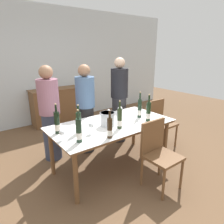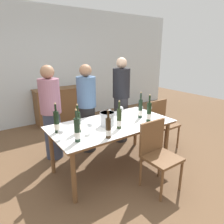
{
  "view_description": "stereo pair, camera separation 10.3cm",
  "coord_description": "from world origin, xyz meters",
  "px_view_note": "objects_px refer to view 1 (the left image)",
  "views": [
    {
      "loc": [
        -1.69,
        -2.23,
        1.79
      ],
      "look_at": [
        0.0,
        0.0,
        0.92
      ],
      "focal_mm": 32.0,
      "sensor_mm": 36.0,
      "label": 1
    },
    {
      "loc": [
        -1.61,
        -2.29,
        1.79
      ],
      "look_at": [
        0.0,
        0.0,
        0.92
      ],
      "focal_mm": 32.0,
      "sensor_mm": 36.0,
      "label": 2
    }
  ],
  "objects_px": {
    "wine_bottle_6": "(110,129)",
    "person_guest_left": "(86,110)",
    "wine_bottle_5": "(79,123)",
    "wine_bottle_4": "(120,119)",
    "wine_glass_4": "(109,112)",
    "chair_right_end": "(160,120)",
    "person_guest_right": "(119,101)",
    "wine_glass_3": "(148,108)",
    "wine_bottle_0": "(148,112)",
    "wine_glass_0": "(140,107)",
    "wine_glass_2": "(91,126)",
    "wine_bottle_2": "(57,123)",
    "wine_glass_5": "(120,109)",
    "ice_bucket": "(107,119)",
    "wine_glass_1": "(62,133)",
    "wine_bottle_3": "(79,131)",
    "chair_near_front": "(158,150)",
    "dining_table": "(112,128)",
    "sideboard_cabinet": "(57,106)",
    "person_host": "(50,114)",
    "wine_bottle_1": "(140,109)"
  },
  "relations": [
    {
      "from": "dining_table",
      "to": "person_host",
      "type": "relative_size",
      "value": 1.16
    },
    {
      "from": "wine_bottle_2",
      "to": "chair_near_front",
      "type": "height_order",
      "value": "wine_bottle_2"
    },
    {
      "from": "wine_bottle_3",
      "to": "wine_glass_2",
      "type": "relative_size",
      "value": 2.66
    },
    {
      "from": "wine_glass_0",
      "to": "wine_glass_3",
      "type": "xyz_separation_m",
      "value": [
        0.1,
        -0.1,
        0.0
      ]
    },
    {
      "from": "wine_bottle_2",
      "to": "wine_glass_0",
      "type": "relative_size",
      "value": 2.77
    },
    {
      "from": "ice_bucket",
      "to": "person_guest_left",
      "type": "relative_size",
      "value": 0.14
    },
    {
      "from": "wine_bottle_0",
      "to": "wine_glass_0",
      "type": "relative_size",
      "value": 2.9
    },
    {
      "from": "wine_bottle_5",
      "to": "wine_glass_5",
      "type": "distance_m",
      "value": 0.94
    },
    {
      "from": "wine_glass_4",
      "to": "wine_bottle_6",
      "type": "bearing_deg",
      "value": -125.44
    },
    {
      "from": "wine_glass_5",
      "to": "wine_bottle_0",
      "type": "bearing_deg",
      "value": -70.82
    },
    {
      "from": "ice_bucket",
      "to": "sideboard_cabinet",
      "type": "bearing_deg",
      "value": 84.71
    },
    {
      "from": "wine_bottle_1",
      "to": "wine_glass_3",
      "type": "xyz_separation_m",
      "value": [
        0.27,
        0.06,
        -0.04
      ]
    },
    {
      "from": "ice_bucket",
      "to": "wine_bottle_6",
      "type": "relative_size",
      "value": 0.61
    },
    {
      "from": "wine_glass_3",
      "to": "wine_glass_5",
      "type": "bearing_deg",
      "value": 154.1
    },
    {
      "from": "wine_bottle_5",
      "to": "person_guest_left",
      "type": "height_order",
      "value": "person_guest_left"
    },
    {
      "from": "sideboard_cabinet",
      "to": "wine_glass_2",
      "type": "bearing_deg",
      "value": -102.43
    },
    {
      "from": "wine_bottle_5",
      "to": "wine_glass_1",
      "type": "bearing_deg",
      "value": -163.29
    },
    {
      "from": "wine_glass_3",
      "to": "wine_glass_4",
      "type": "xyz_separation_m",
      "value": [
        -0.65,
        0.27,
        -0.02
      ]
    },
    {
      "from": "dining_table",
      "to": "wine_bottle_0",
      "type": "distance_m",
      "value": 0.61
    },
    {
      "from": "wine_bottle_2",
      "to": "wine_glass_5",
      "type": "bearing_deg",
      "value": 4.38
    },
    {
      "from": "chair_near_front",
      "to": "person_guest_left",
      "type": "xyz_separation_m",
      "value": [
        -0.26,
        1.43,
        0.26
      ]
    },
    {
      "from": "ice_bucket",
      "to": "person_guest_right",
      "type": "height_order",
      "value": "person_guest_right"
    },
    {
      "from": "wine_bottle_1",
      "to": "wine_bottle_3",
      "type": "height_order",
      "value": "wine_bottle_1"
    },
    {
      "from": "wine_glass_3",
      "to": "wine_glass_5",
      "type": "xyz_separation_m",
      "value": [
        -0.45,
        0.22,
        0.01
      ]
    },
    {
      "from": "wine_bottle_6",
      "to": "person_guest_left",
      "type": "distance_m",
      "value": 1.16
    },
    {
      "from": "wine_bottle_1",
      "to": "wine_bottle_6",
      "type": "distance_m",
      "value": 0.92
    },
    {
      "from": "wine_bottle_4",
      "to": "wine_glass_4",
      "type": "relative_size",
      "value": 3.23
    },
    {
      "from": "wine_bottle_1",
      "to": "wine_glass_5",
      "type": "xyz_separation_m",
      "value": [
        -0.18,
        0.28,
        -0.03
      ]
    },
    {
      "from": "wine_glass_2",
      "to": "wine_glass_1",
      "type": "bearing_deg",
      "value": 173.37
    },
    {
      "from": "ice_bucket",
      "to": "person_guest_left",
      "type": "height_order",
      "value": "person_guest_left"
    },
    {
      "from": "wine_glass_0",
      "to": "wine_glass_5",
      "type": "bearing_deg",
      "value": 161.52
    },
    {
      "from": "wine_glass_2",
      "to": "wine_glass_3",
      "type": "xyz_separation_m",
      "value": [
        1.24,
        0.15,
        -0.0
      ]
    },
    {
      "from": "wine_bottle_6",
      "to": "wine_bottle_0",
      "type": "bearing_deg",
      "value": 9.52
    },
    {
      "from": "wine_bottle_6",
      "to": "person_host",
      "type": "distance_m",
      "value": 1.26
    },
    {
      "from": "sideboard_cabinet",
      "to": "wine_glass_3",
      "type": "height_order",
      "value": "wine_glass_3"
    },
    {
      "from": "wine_bottle_0",
      "to": "wine_bottle_4",
      "type": "distance_m",
      "value": 0.55
    },
    {
      "from": "wine_bottle_5",
      "to": "wine_bottle_6",
      "type": "bearing_deg",
      "value": -59.07
    },
    {
      "from": "wine_bottle_5",
      "to": "wine_bottle_2",
      "type": "bearing_deg",
      "value": 146.19
    },
    {
      "from": "person_guest_left",
      "to": "wine_bottle_5",
      "type": "bearing_deg",
      "value": -125.51
    },
    {
      "from": "person_host",
      "to": "person_guest_right",
      "type": "height_order",
      "value": "person_guest_right"
    },
    {
      "from": "wine_glass_3",
      "to": "wine_glass_5",
      "type": "height_order",
      "value": "wine_glass_5"
    },
    {
      "from": "wine_bottle_6",
      "to": "wine_glass_2",
      "type": "height_order",
      "value": "wine_bottle_6"
    },
    {
      "from": "wine_bottle_3",
      "to": "wine_bottle_0",
      "type": "bearing_deg",
      "value": 0.78
    },
    {
      "from": "wine_glass_4",
      "to": "wine_bottle_3",
      "type": "bearing_deg",
      "value": -146.96
    },
    {
      "from": "wine_bottle_5",
      "to": "wine_glass_1",
      "type": "xyz_separation_m",
      "value": [
        -0.28,
        -0.08,
        -0.04
      ]
    },
    {
      "from": "wine_bottle_2",
      "to": "chair_right_end",
      "type": "relative_size",
      "value": 0.46
    },
    {
      "from": "wine_glass_3",
      "to": "chair_right_end",
      "type": "xyz_separation_m",
      "value": [
        0.41,
        0.06,
        -0.33
      ]
    },
    {
      "from": "wine_bottle_5",
      "to": "wine_glass_3",
      "type": "xyz_separation_m",
      "value": [
        1.35,
        0.02,
        -0.03
      ]
    },
    {
      "from": "chair_right_end",
      "to": "person_guest_right",
      "type": "xyz_separation_m",
      "value": [
        -0.49,
        0.63,
        0.32
      ]
    },
    {
      "from": "wine_glass_4",
      "to": "dining_table",
      "type": "bearing_deg",
      "value": -117.66
    }
  ]
}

